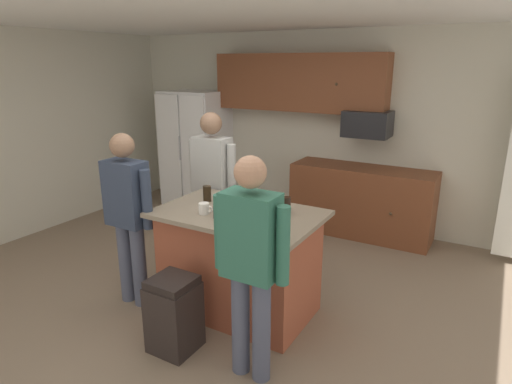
% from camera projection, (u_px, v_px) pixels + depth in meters
% --- Properties ---
extents(floor, '(7.04, 7.04, 0.00)m').
position_uv_depth(floor, '(214.00, 308.00, 4.03)').
color(floor, '#7F6B56').
rests_on(floor, ground).
extents(ceiling, '(7.04, 7.04, 0.00)m').
position_uv_depth(ceiling, '(205.00, 5.00, 3.28)').
color(ceiling, white).
extents(back_wall, '(6.40, 0.10, 2.60)m').
position_uv_depth(back_wall, '(330.00, 129.00, 5.98)').
color(back_wall, beige).
rests_on(back_wall, ground).
extents(cabinet_run_upper, '(2.40, 0.38, 0.75)m').
position_uv_depth(cabinet_run_upper, '(298.00, 82.00, 5.82)').
color(cabinet_run_upper, brown).
extents(cabinet_run_lower, '(1.80, 0.63, 0.90)m').
position_uv_depth(cabinet_run_lower, '(361.00, 201.00, 5.67)').
color(cabinet_run_lower, brown).
rests_on(cabinet_run_lower, ground).
extents(refrigerator, '(0.90, 0.76, 1.78)m').
position_uv_depth(refrigerator, '(196.00, 150.00, 6.71)').
color(refrigerator, white).
rests_on(refrigerator, ground).
extents(microwave_over_range, '(0.56, 0.40, 0.32)m').
position_uv_depth(microwave_over_range, '(367.00, 124.00, 5.40)').
color(microwave_over_range, black).
extents(kitchen_island, '(1.41, 0.91, 0.95)m').
position_uv_depth(kitchen_island, '(239.00, 261.00, 3.88)').
color(kitchen_island, '#9E4C33').
rests_on(kitchen_island, ground).
extents(person_guest_left, '(0.57, 0.22, 1.62)m').
position_uv_depth(person_guest_left, '(251.00, 257.00, 2.92)').
color(person_guest_left, '#4C5166').
rests_on(person_guest_left, ground).
extents(person_elder_center, '(0.57, 0.22, 1.61)m').
position_uv_depth(person_elder_center, '(128.00, 210.00, 3.88)').
color(person_elder_center, '#4C5166').
rests_on(person_elder_center, ground).
extents(person_guest_by_door, '(0.57, 0.22, 1.70)m').
position_uv_depth(person_guest_by_door, '(213.00, 181.00, 4.57)').
color(person_guest_by_door, '#4C5166').
rests_on(person_guest_by_door, ground).
extents(tumbler_amber, '(0.07, 0.07, 0.15)m').
position_uv_depth(tumbler_amber, '(207.00, 194.00, 4.00)').
color(tumbler_amber, black).
rests_on(tumbler_amber, kitchen_island).
extents(glass_dark_ale, '(0.07, 0.07, 0.13)m').
position_uv_depth(glass_dark_ale, '(217.00, 211.00, 3.57)').
color(glass_dark_ale, black).
rests_on(glass_dark_ale, kitchen_island).
extents(glass_stout_tall, '(0.06, 0.06, 0.15)m').
position_uv_depth(glass_stout_tall, '(287.00, 205.00, 3.68)').
color(glass_stout_tall, black).
rests_on(glass_stout_tall, kitchen_island).
extents(glass_pilsner, '(0.06, 0.06, 0.16)m').
position_uv_depth(glass_pilsner, '(254.00, 205.00, 3.66)').
color(glass_pilsner, black).
rests_on(glass_pilsner, kitchen_island).
extents(glass_short_whisky, '(0.06, 0.06, 0.13)m').
position_uv_depth(glass_short_whisky, '(256.00, 196.00, 3.97)').
color(glass_short_whisky, black).
rests_on(glass_short_whisky, kitchen_island).
extents(mug_blue_stoneware, '(0.13, 0.09, 0.10)m').
position_uv_depth(mug_blue_stoneware, '(204.00, 208.00, 3.68)').
color(mug_blue_stoneware, white).
rests_on(mug_blue_stoneware, kitchen_island).
extents(mug_ceramic_white, '(0.13, 0.09, 0.09)m').
position_uv_depth(mug_ceramic_white, '(254.00, 203.00, 3.82)').
color(mug_ceramic_white, white).
rests_on(mug_ceramic_white, kitchen_island).
extents(trash_bin, '(0.34, 0.34, 0.61)m').
position_uv_depth(trash_bin, '(174.00, 314.00, 3.39)').
color(trash_bin, black).
rests_on(trash_bin, ground).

